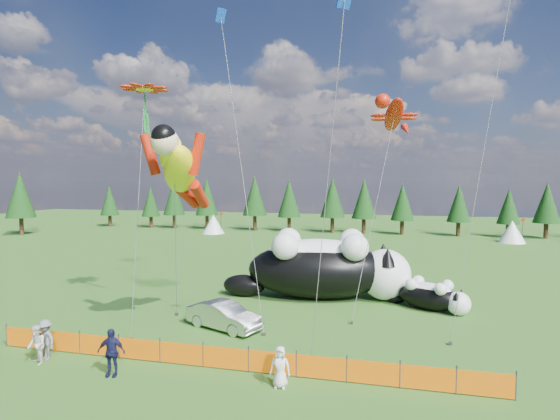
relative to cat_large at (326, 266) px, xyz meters
name	(u,v)px	position (x,y,z in m)	size (l,w,h in m)	color
ground	(248,343)	(-2.64, -8.96, -2.15)	(160.00, 160.00, 0.00)	#0E3609
safety_fence	(226,358)	(-2.64, -11.96, -1.65)	(22.06, 0.06, 1.10)	#262626
tree_line	(340,206)	(-2.64, 36.04, 1.85)	(90.00, 4.00, 8.00)	black
festival_tents	(420,229)	(8.36, 31.04, -0.75)	(50.00, 3.20, 2.80)	white
cat_large	(326,266)	(0.00, 0.00, 0.00)	(12.53, 5.66, 4.53)	black
cat_small	(432,296)	(6.58, -1.18, -1.26)	(4.82, 3.38, 1.87)	black
car	(224,316)	(-4.50, -7.25, -1.45)	(1.50, 4.30, 1.42)	silver
spectator_b	(36,345)	(-10.70, -13.34, -1.30)	(0.83, 0.49, 1.70)	silver
spectator_c	(111,352)	(-6.93, -13.55, -1.18)	(1.14, 0.58, 1.94)	#141639
spectator_d	(45,340)	(-10.73, -12.80, -1.27)	(1.15, 0.59, 1.77)	slate
spectator_e	(280,367)	(-0.08, -12.93, -1.36)	(0.78, 0.51, 1.59)	silver
superhero_kite	(180,171)	(-6.26, -8.58, 6.19)	(6.44, 6.65, 10.95)	#FFED0D
gecko_kite	(394,115)	(4.22, 2.42, 10.11)	(4.18, 10.78, 14.50)	red
flower_kite	(145,92)	(-9.68, -5.91, 10.74)	(3.17, 5.76, 13.62)	red
diamond_kite_a	(222,28)	(-5.69, -3.98, 14.60)	(4.20, 4.56, 18.60)	#0B3BB1
diamond_kite_c	(343,14)	(2.04, -11.45, 12.04)	(1.95, 1.38, 15.58)	#0B3BB1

